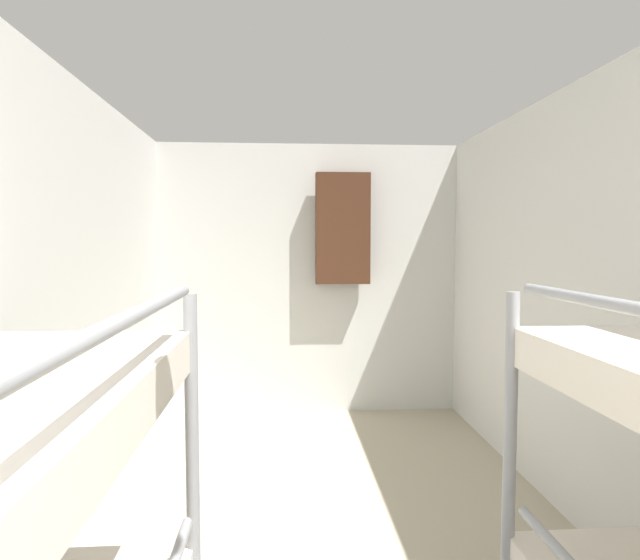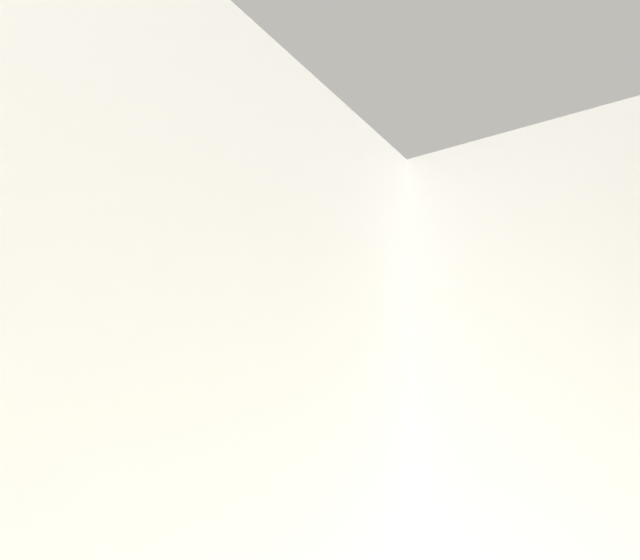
# 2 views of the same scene
# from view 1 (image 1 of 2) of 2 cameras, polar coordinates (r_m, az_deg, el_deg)

# --- Properties ---
(wall_back) EXTENTS (2.60, 0.06, 2.25)m
(wall_back) POSITION_cam_1_polar(r_m,az_deg,el_deg) (4.80, -1.09, 0.06)
(wall_back) COLOR silver
(wall_back) RESTS_ON ground_plane
(hanging_coat) EXTENTS (0.44, 0.12, 0.90)m
(hanging_coat) POSITION_cam_1_polar(r_m,az_deg,el_deg) (4.66, 2.29, 5.16)
(hanging_coat) COLOR #472819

